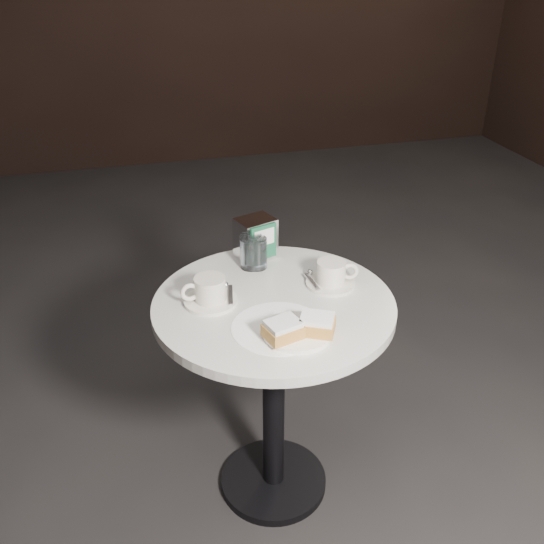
{
  "coord_description": "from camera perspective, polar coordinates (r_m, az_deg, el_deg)",
  "views": [
    {
      "loc": [
        -0.39,
        -1.43,
        1.67
      ],
      "look_at": [
        0.0,
        0.02,
        0.83
      ],
      "focal_mm": 40.0,
      "sensor_mm": 36.0,
      "label": 1
    }
  ],
  "objects": [
    {
      "name": "water_glass_right",
      "position": [
        1.89,
        -1.42,
        1.76
      ],
      "size": [
        0.08,
        0.08,
        0.1
      ],
      "rotation": [
        0.0,
        0.0,
        0.38
      ],
      "color": "silver",
      "rests_on": "cafe_table"
    },
    {
      "name": "water_glass_left",
      "position": [
        1.89,
        -2.01,
        1.91
      ],
      "size": [
        0.08,
        0.08,
        0.11
      ],
      "rotation": [
        0.0,
        0.0,
        -0.29
      ],
      "color": "white",
      "rests_on": "cafe_table"
    },
    {
      "name": "ground",
      "position": [
        2.23,
        0.14,
        -19.25
      ],
      "size": [
        7.0,
        7.0,
        0.0
      ],
      "primitive_type": "plane",
      "color": "black",
      "rests_on": "ground"
    },
    {
      "name": "coffee_cup_left",
      "position": [
        1.73,
        -5.89,
        -1.89
      ],
      "size": [
        0.17,
        0.16,
        0.08
      ],
      "rotation": [
        0.0,
        0.0,
        0.07
      ],
      "color": "white",
      "rests_on": "cafe_table"
    },
    {
      "name": "beignet_plate",
      "position": [
        1.58,
        2.53,
        -5.39
      ],
      "size": [
        0.2,
        0.19,
        0.06
      ],
      "rotation": [
        0.0,
        0.0,
        -0.03
      ],
      "color": "white",
      "rests_on": "cafe_table"
    },
    {
      "name": "sugar_spill",
      "position": [
        1.63,
        0.65,
        -5.25
      ],
      "size": [
        0.31,
        0.31,
        0.0
      ],
      "primitive_type": "cylinder",
      "rotation": [
        0.0,
        0.0,
        0.24
      ],
      "color": "white",
      "rests_on": "cafe_table"
    },
    {
      "name": "cafe_table",
      "position": [
        1.85,
        0.16,
        -7.96
      ],
      "size": [
        0.7,
        0.7,
        0.74
      ],
      "color": "black",
      "rests_on": "ground"
    },
    {
      "name": "napkin_dispenser",
      "position": [
        1.95,
        -1.54,
        3.18
      ],
      "size": [
        0.14,
        0.13,
        0.14
      ],
      "rotation": [
        0.0,
        0.0,
        0.33
      ],
      "color": "silver",
      "rests_on": "cafe_table"
    },
    {
      "name": "coffee_cup_right",
      "position": [
        1.81,
        5.62,
        -0.29
      ],
      "size": [
        0.18,
        0.18,
        0.08
      ],
      "rotation": [
        0.0,
        0.0,
        -0.2
      ],
      "color": "silver",
      "rests_on": "cafe_table"
    }
  ]
}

